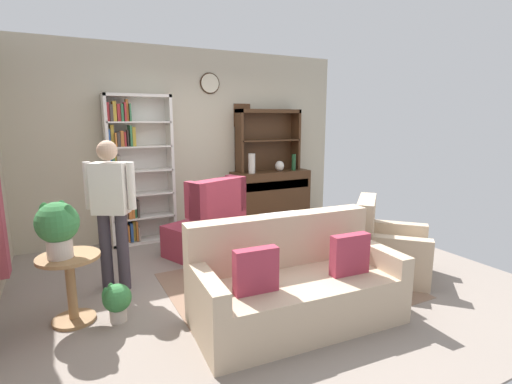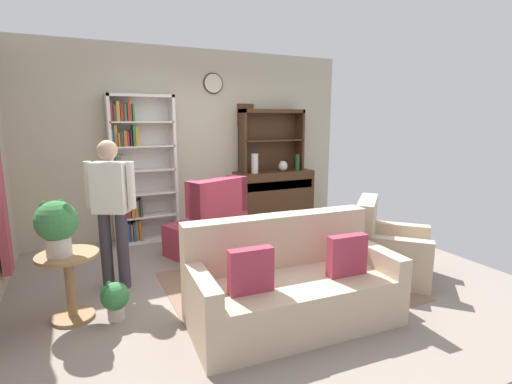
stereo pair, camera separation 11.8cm
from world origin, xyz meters
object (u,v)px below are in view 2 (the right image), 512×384
Objects in this scene: couch_floral at (291,287)px; sideboard_hutch at (271,132)px; sideboard at (274,195)px; coffee_table at (244,249)px; bookshelf at (138,172)px; bottle_wine at (297,162)px; vase_round at (283,166)px; book_stack at (240,240)px; plant_stand at (70,279)px; armchair_floral at (388,252)px; vase_tall at (255,163)px; potted_plant_small at (114,298)px; potted_plant_large at (57,224)px; person_reading at (111,204)px; wingback_chair at (209,229)px.

sideboard_hutch is at bearing 65.46° from couch_floral.
sideboard is 2.27m from coffee_table.
bookshelf is 7.73× the size of bottle_wine.
vase_round is at bearing -3.75° from bookshelf.
bottle_wine is at bearing -12.89° from sideboard.
sideboard_hutch is at bearing 53.74° from book_stack.
plant_stand is at bearing 153.92° from couch_floral.
book_stack is (-1.53, 0.68, 0.16)m from armchair_floral.
vase_tall reaches higher than plant_stand.
couch_floral is at bearing -73.92° from bookshelf.
sideboard_hutch reaches higher than potted_plant_small.
sideboard_hutch is 0.67m from bottle_wine.
bookshelf is 1.77m from vase_tall.
vase_round is (0.13, -0.07, 0.50)m from sideboard.
potted_plant_large reaches higher than coffee_table.
vase_round reaches higher than coffee_table.
sideboard_hutch reaches higher than person_reading.
coffee_table is (-1.51, 0.62, 0.06)m from armchair_floral.
sideboard_hutch is at bearing 90.00° from sideboard.
potted_plant_small is at bearing -104.92° from bookshelf.
vase_tall is at bearing 179.34° from bottle_wine.
wingback_chair is (-0.15, 1.80, 0.07)m from couch_floral.
vase_tall is 2.55m from armchair_floral.
bottle_wine reaches higher than vase_round.
person_reading is at bearing 133.87° from couch_floral.
sideboard_hutch is 3.42m from couch_floral.
bookshelf is 2.55m from bottle_wine.
vase_tall is 0.29× the size of armchair_floral.
person_reading is (-0.50, -1.49, -0.11)m from bookshelf.
sideboard_hutch is 0.71× the size of person_reading.
armchair_floral is at bearing -23.90° from book_stack.
bookshelf reaches higher than book_stack.
couch_floral is (-1.32, -2.90, -1.25)m from sideboard_hutch.
book_stack is at bearing 92.90° from couch_floral.
couch_floral is (0.83, -2.87, -0.71)m from bookshelf.
sideboard is at bearing 37.62° from potted_plant_small.
bookshelf is at bearing -179.30° from sideboard_hutch.
vase_round reaches higher than book_stack.
wingback_chair is at bearing 98.22° from coffee_table.
person_reading is (-1.33, 1.38, 0.59)m from couch_floral.
potted_plant_small is (-0.58, -2.19, -0.82)m from bookshelf.
armchair_floral is at bearing -89.39° from vase_round.
couch_floral is 0.97m from coffee_table.
person_reading reaches higher than potted_plant_large.
bottle_wine is at bearing -4.95° from vase_round.
wingback_chair is at bearing 29.79° from potted_plant_large.
vase_round is 0.11× the size of person_reading.
bookshelf is 2.21m from sideboard.
vase_tall is at bearing 40.24° from wingback_chair.
coffee_table is 3.83× the size of book_stack.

